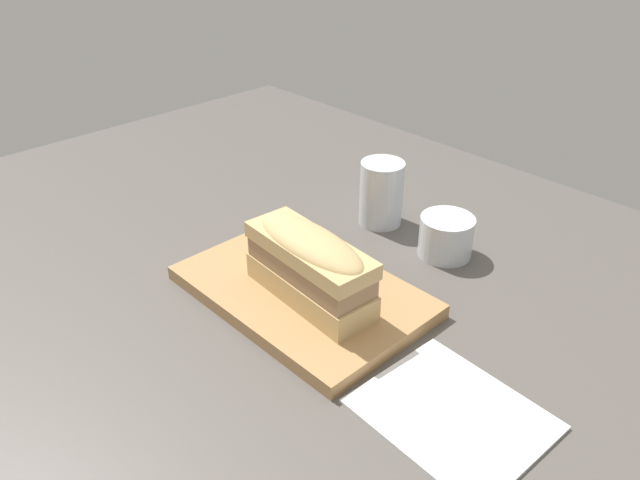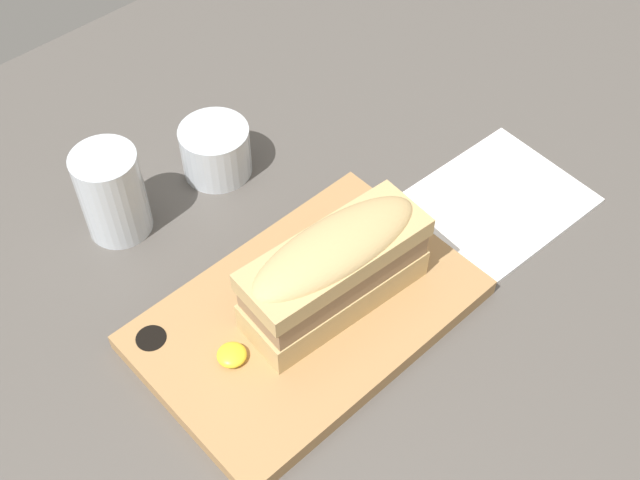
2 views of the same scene
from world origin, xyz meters
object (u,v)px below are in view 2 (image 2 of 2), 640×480
Objects in this scene: wine_glass at (216,151)px; napkin at (498,200)px; serving_board at (307,314)px; water_glass at (113,198)px; sandwich at (335,267)px.

napkin is at bearing -51.89° from wine_glass.
serving_board reaches higher than napkin.
water_glass reaches higher than napkin.
wine_glass is at bearing 80.71° from sandwich.
wine_glass is at bearing 128.11° from napkin.
water_glass is at bearing 142.02° from napkin.
napkin is at bearing -37.98° from water_glass.
serving_board is 1.70× the size of napkin.
wine_glass reaches higher than serving_board.
serving_board is 4.06× the size of wine_glass.
serving_board is at bearing 158.94° from sandwich.
sandwich reaches higher than serving_board.
napkin is (32.86, -25.66, -4.30)cm from water_glass.
serving_board is 24.04cm from water_glass.
wine_glass is (3.84, 23.49, -4.21)cm from sandwich.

